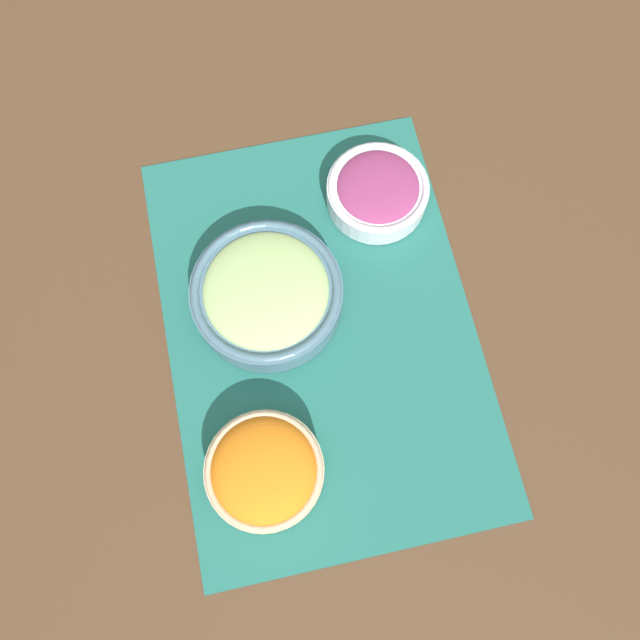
# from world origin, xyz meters

# --- Properties ---
(ground_plane) EXTENTS (3.00, 3.00, 0.00)m
(ground_plane) POSITION_xyz_m (0.00, 0.00, 0.00)
(ground_plane) COLOR #513823
(placemat) EXTENTS (0.57, 0.39, 0.00)m
(placemat) POSITION_xyz_m (0.00, 0.00, 0.00)
(placemat) COLOR #236B60
(placemat) RESTS_ON ground_plane
(cucumber_bowl) EXTENTS (0.19, 0.19, 0.06)m
(cucumber_bowl) POSITION_xyz_m (-0.05, -0.06, 0.03)
(cucumber_bowl) COLOR slate
(cucumber_bowl) RESTS_ON placemat
(onion_bowl) EXTENTS (0.14, 0.14, 0.05)m
(onion_bowl) POSITION_xyz_m (-0.16, 0.11, 0.03)
(onion_bowl) COLOR silver
(onion_bowl) RESTS_ON placemat
(carrot_bowl) EXTENTS (0.14, 0.14, 0.07)m
(carrot_bowl) POSITION_xyz_m (0.17, -0.10, 0.04)
(carrot_bowl) COLOR #C6B28E
(carrot_bowl) RESTS_ON placemat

